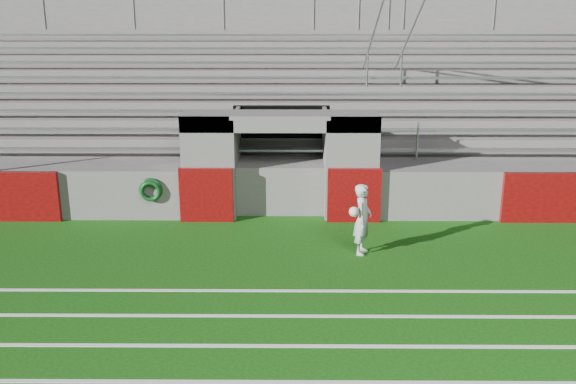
{
  "coord_description": "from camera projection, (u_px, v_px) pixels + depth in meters",
  "views": [
    {
      "loc": [
        0.3,
        -11.97,
        5.24
      ],
      "look_at": [
        0.2,
        1.8,
        1.1
      ],
      "focal_mm": 40.0,
      "sensor_mm": 36.0,
      "label": 1
    }
  ],
  "objects": [
    {
      "name": "goalkeeper_with_ball",
      "position": [
        362.0,
        219.0,
        13.6
      ],
      "size": [
        0.57,
        0.64,
        1.54
      ],
      "color": "silver",
      "rests_on": "ground"
    },
    {
      "name": "ground",
      "position": [
        277.0,
        270.0,
        12.97
      ],
      "size": [
        90.0,
        90.0,
        0.0
      ],
      "primitive_type": "plane",
      "color": "#11450B",
      "rests_on": "ground"
    },
    {
      "name": "stadium_structure",
      "position": [
        283.0,
        124.0,
        20.18
      ],
      "size": [
        26.0,
        8.48,
        5.42
      ],
      "color": "#625F5D",
      "rests_on": "ground"
    },
    {
      "name": "hose_coil",
      "position": [
        151.0,
        190.0,
        15.57
      ],
      "size": [
        0.59,
        0.15,
        0.59
      ],
      "color": "#0B3B17",
      "rests_on": "ground"
    }
  ]
}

